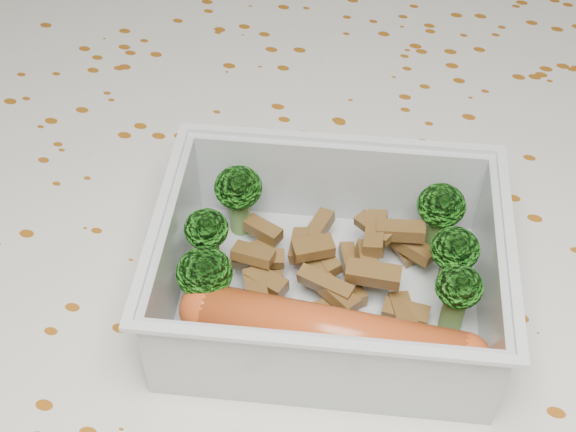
% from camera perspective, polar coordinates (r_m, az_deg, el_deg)
% --- Properties ---
extents(dining_table, '(1.40, 0.90, 0.75)m').
position_cam_1_polar(dining_table, '(0.56, 0.12, -8.69)').
color(dining_table, brown).
rests_on(dining_table, ground).
extents(tablecloth, '(1.46, 0.96, 0.19)m').
position_cam_1_polar(tablecloth, '(0.52, 0.13, -5.55)').
color(tablecloth, silver).
rests_on(tablecloth, dining_table).
extents(lunch_container, '(0.21, 0.18, 0.07)m').
position_cam_1_polar(lunch_container, '(0.45, 2.92, -4.53)').
color(lunch_container, silver).
rests_on(lunch_container, tablecloth).
extents(broccoli_florets, '(0.17, 0.12, 0.05)m').
position_cam_1_polar(broccoli_florets, '(0.45, 2.74, -1.84)').
color(broccoli_florets, '#608C3F').
rests_on(broccoli_florets, lunch_container).
extents(meat_pile, '(0.12, 0.09, 0.03)m').
position_cam_1_polar(meat_pile, '(0.46, 3.42, -3.42)').
color(meat_pile, brown).
rests_on(meat_pile, lunch_container).
extents(sausage, '(0.16, 0.04, 0.03)m').
position_cam_1_polar(sausage, '(0.42, 3.12, -8.37)').
color(sausage, '#BD481B').
rests_on(sausage, lunch_container).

